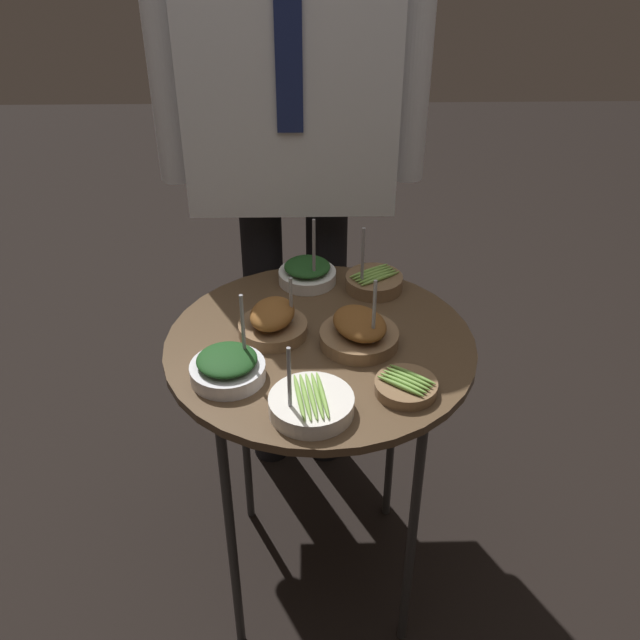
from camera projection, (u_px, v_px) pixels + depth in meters
name	position (u px, v px, depth m)	size (l,w,h in m)	color
ground_plane	(320.00, 570.00, 1.80)	(8.00, 8.00, 0.00)	black
serving_cart	(320.00, 364.00, 1.44)	(0.62, 0.62, 0.71)	brown
bowl_asparagus_center	(374.00, 281.00, 1.57)	(0.13, 0.13, 0.16)	brown
bowl_roast_front_right	(273.00, 322.00, 1.42)	(0.14, 0.14, 0.12)	brown
bowl_spinach_near_rim	(228.00, 367.00, 1.30)	(0.14, 0.14, 0.16)	silver
bowl_roast_far_rim	(359.00, 332.00, 1.39)	(0.16, 0.16, 0.16)	brown
bowl_asparagus_front_center	(311.00, 404.00, 1.22)	(0.15, 0.15, 0.15)	silver
bowl_spinach_front_left	(307.00, 273.00, 1.59)	(0.13, 0.13, 0.17)	white
bowl_asparagus_back_left	(406.00, 386.00, 1.27)	(0.11, 0.11, 0.03)	brown
waiter_figure	(291.00, 100.00, 1.58)	(0.62, 0.23, 1.67)	black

